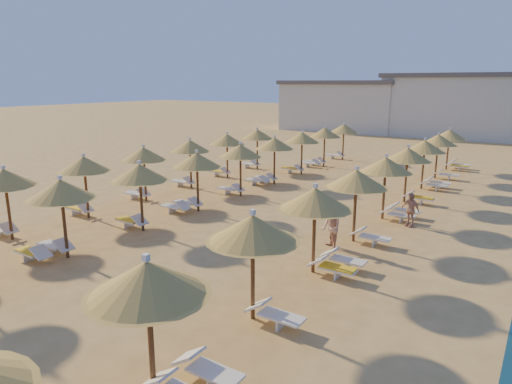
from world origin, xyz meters
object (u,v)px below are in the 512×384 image
Objects in this scene: parasol_row_east at (356,180)px; beachgoer_c at (410,210)px; parasol_row_west at (197,161)px; beachgoer_b at (331,228)px.

beachgoer_c is (1.38, 3.23, -1.77)m from parasol_row_east.
parasol_row_east is 1.00× the size of parasol_row_west.
parasol_row_east is 23.72× the size of beachgoer_b.
beachgoer_b is 4.87m from beachgoer_c.
beachgoer_c is at bearing 18.68° from parasol_row_west.
parasol_row_east is 3.93m from beachgoer_c.
parasol_row_east reaches higher than beachgoer_c.
beachgoer_b is (-0.44, -1.29, -1.70)m from parasol_row_east.
parasol_row_east reaches higher than beachgoer_b.
parasol_row_east is 25.69× the size of beachgoer_c.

